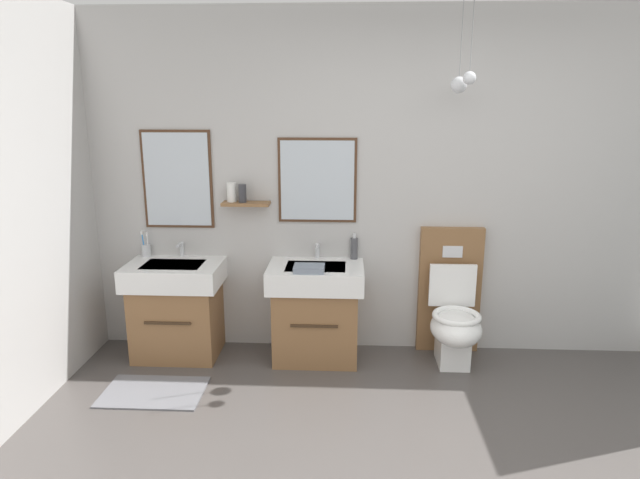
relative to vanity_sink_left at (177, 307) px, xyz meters
The scene contains 10 objects.
wall_back 2.16m from the vanity_sink_left, ahead, with size 5.50×0.55×2.61m.
bath_mat 0.72m from the vanity_sink_left, 90.00° to the right, with size 0.68×0.44×0.01m, color slate.
vanity_sink_left is the anchor object (origin of this frame).
tap_on_left_sink 0.46m from the vanity_sink_left, 90.00° to the left, with size 0.03×0.13×0.11m.
vanity_sink_right 1.08m from the vanity_sink_left, ahead, with size 0.71×0.52×0.74m.
tap_on_right_sink 1.17m from the vanity_sink_left, 10.06° to the left, with size 0.03×0.13×0.11m.
toilet 2.11m from the vanity_sink_left, ahead, with size 0.48×0.62×1.00m.
toothbrush_cup 0.52m from the vanity_sink_left, 147.16° to the left, with size 0.07×0.07×0.21m.
soap_dispenser 1.44m from the vanity_sink_left, ahead, with size 0.06×0.06×0.20m.
folded_hand_towel 1.11m from the vanity_sink_left, ahead, with size 0.22×0.16×0.04m, color gray.
Camera 1 is at (-0.65, -2.11, 1.93)m, focal length 30.81 mm.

